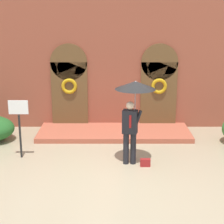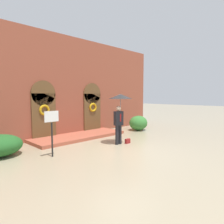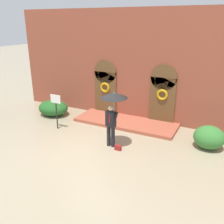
% 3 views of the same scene
% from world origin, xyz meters
% --- Properties ---
extents(ground_plane, '(80.00, 80.00, 0.00)m').
position_xyz_m(ground_plane, '(0.00, 0.00, 0.00)').
color(ground_plane, tan).
extents(building_facade, '(14.00, 2.30, 5.60)m').
position_xyz_m(building_facade, '(-0.00, 4.15, 2.68)').
color(building_facade, brown).
rests_on(building_facade, ground).
extents(person_with_umbrella, '(1.10, 1.10, 2.36)m').
position_xyz_m(person_with_umbrella, '(0.51, 0.56, 1.91)').
color(person_with_umbrella, black).
rests_on(person_with_umbrella, ground).
extents(handbag, '(0.28, 0.12, 0.22)m').
position_xyz_m(handbag, '(0.84, 0.36, 0.11)').
color(handbag, maroon).
rests_on(handbag, ground).
extents(sign_post, '(0.56, 0.06, 1.72)m').
position_xyz_m(sign_post, '(-2.73, 1.01, 1.16)').
color(sign_post, black).
rests_on(sign_post, ground).
extents(shrub_left, '(1.70, 1.43, 0.82)m').
position_xyz_m(shrub_left, '(-4.14, 2.46, 0.41)').
color(shrub_left, '#235B23').
rests_on(shrub_left, ground).
extents(shrub_right, '(1.26, 1.14, 0.96)m').
position_xyz_m(shrub_right, '(4.10, 2.21, 0.48)').
color(shrub_right, '#387A33').
rests_on(shrub_right, ground).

